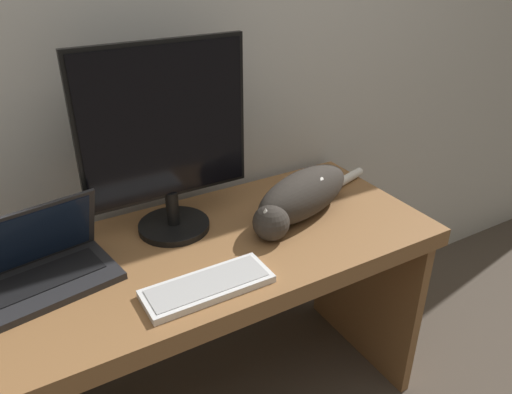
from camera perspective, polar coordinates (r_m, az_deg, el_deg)
wall_back at (r=1.61m, az=-14.12°, el=17.84°), size 6.40×0.06×2.60m
desk at (r=1.58m, az=-6.99°, el=-10.52°), size 1.51×0.62×0.73m
monitor at (r=1.47m, az=-10.25°, el=6.47°), size 0.51×0.22×0.58m
laptop at (r=1.45m, az=-22.91°, el=-7.38°), size 0.37×0.27×0.22m
external_keyboard at (r=1.33m, az=-5.54°, el=-10.08°), size 0.34×0.13×0.02m
cat at (r=1.62m, az=5.19°, el=0.18°), size 0.59×0.29×0.15m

